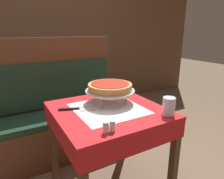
{
  "coord_description": "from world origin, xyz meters",
  "views": [
    {
      "loc": [
        -0.64,
        -1.18,
        1.3
      ],
      "look_at": [
        0.07,
        0.08,
        0.87
      ],
      "focal_mm": 32.0,
      "sensor_mm": 36.0,
      "label": 1
    }
  ],
  "objects_px": {
    "dining_table_front": "(108,121)",
    "pepper_shaker": "(112,126)",
    "water_glass_near": "(169,106)",
    "pizza_pan_stand": "(110,91)",
    "pizza_server": "(79,109)",
    "dining_table_rear": "(30,82)",
    "deep_dish_pizza": "(110,87)",
    "booth_bench": "(59,122)",
    "salt_shaker": "(106,128)",
    "condiment_caddy": "(24,71)"
  },
  "relations": [
    {
      "from": "condiment_caddy",
      "to": "pizza_server",
      "type": "bearing_deg",
      "value": -83.24
    },
    {
      "from": "booth_bench",
      "to": "pizza_server",
      "type": "height_order",
      "value": "booth_bench"
    },
    {
      "from": "dining_table_rear",
      "to": "pepper_shaker",
      "type": "xyz_separation_m",
      "value": [
        0.17,
        -1.87,
        0.14
      ]
    },
    {
      "from": "dining_table_rear",
      "to": "condiment_caddy",
      "type": "xyz_separation_m",
      "value": [
        -0.05,
        0.07,
        0.14
      ]
    },
    {
      "from": "dining_table_rear",
      "to": "condiment_caddy",
      "type": "distance_m",
      "value": 0.17
    },
    {
      "from": "water_glass_near",
      "to": "pepper_shaker",
      "type": "height_order",
      "value": "water_glass_near"
    },
    {
      "from": "deep_dish_pizza",
      "to": "water_glass_near",
      "type": "bearing_deg",
      "value": -61.77
    },
    {
      "from": "condiment_caddy",
      "to": "water_glass_near",
      "type": "bearing_deg",
      "value": -71.03
    },
    {
      "from": "condiment_caddy",
      "to": "dining_table_front",
      "type": "bearing_deg",
      "value": -77.16
    },
    {
      "from": "pepper_shaker",
      "to": "dining_table_rear",
      "type": "bearing_deg",
      "value": 95.32
    },
    {
      "from": "dining_table_rear",
      "to": "booth_bench",
      "type": "relative_size",
      "value": 0.56
    },
    {
      "from": "dining_table_rear",
      "to": "pizza_server",
      "type": "xyz_separation_m",
      "value": [
        0.13,
        -1.47,
        0.11
      ]
    },
    {
      "from": "salt_shaker",
      "to": "pepper_shaker",
      "type": "xyz_separation_m",
      "value": [
        0.04,
        0.0,
        -0.0
      ]
    },
    {
      "from": "booth_bench",
      "to": "condiment_caddy",
      "type": "bearing_deg",
      "value": 102.54
    },
    {
      "from": "pizza_pan_stand",
      "to": "condiment_caddy",
      "type": "relative_size",
      "value": 2.42
    },
    {
      "from": "salt_shaker",
      "to": "condiment_caddy",
      "type": "distance_m",
      "value": 1.94
    },
    {
      "from": "condiment_caddy",
      "to": "salt_shaker",
      "type": "bearing_deg",
      "value": -84.47
    },
    {
      "from": "dining_table_front",
      "to": "condiment_caddy",
      "type": "bearing_deg",
      "value": 102.84
    },
    {
      "from": "salt_shaker",
      "to": "pizza_pan_stand",
      "type": "bearing_deg",
      "value": 57.95
    },
    {
      "from": "dining_table_rear",
      "to": "pizza_pan_stand",
      "type": "bearing_deg",
      "value": -74.97
    },
    {
      "from": "water_glass_near",
      "to": "salt_shaker",
      "type": "xyz_separation_m",
      "value": [
        -0.47,
        -0.01,
        -0.03
      ]
    },
    {
      "from": "dining_table_front",
      "to": "condiment_caddy",
      "type": "height_order",
      "value": "condiment_caddy"
    },
    {
      "from": "dining_table_front",
      "to": "water_glass_near",
      "type": "relative_size",
      "value": 6.19
    },
    {
      "from": "pizza_server",
      "to": "salt_shaker",
      "type": "xyz_separation_m",
      "value": [
        0.01,
        -0.4,
        0.03
      ]
    },
    {
      "from": "pepper_shaker",
      "to": "booth_bench",
      "type": "bearing_deg",
      "value": 92.02
    },
    {
      "from": "dining_table_front",
      "to": "booth_bench",
      "type": "height_order",
      "value": "booth_bench"
    },
    {
      "from": "pizza_pan_stand",
      "to": "pizza_server",
      "type": "relative_size",
      "value": 1.45
    },
    {
      "from": "pepper_shaker",
      "to": "water_glass_near",
      "type": "bearing_deg",
      "value": 0.99
    },
    {
      "from": "pizza_pan_stand",
      "to": "water_glass_near",
      "type": "bearing_deg",
      "value": -61.77
    },
    {
      "from": "deep_dish_pizza",
      "to": "pizza_server",
      "type": "height_order",
      "value": "deep_dish_pizza"
    },
    {
      "from": "pepper_shaker",
      "to": "pizza_pan_stand",
      "type": "bearing_deg",
      "value": 62.26
    },
    {
      "from": "dining_table_rear",
      "to": "deep_dish_pizza",
      "type": "bearing_deg",
      "value": -74.97
    },
    {
      "from": "dining_table_rear",
      "to": "pizza_server",
      "type": "distance_m",
      "value": 1.48
    },
    {
      "from": "dining_table_rear",
      "to": "salt_shaker",
      "type": "height_order",
      "value": "salt_shaker"
    },
    {
      "from": "booth_bench",
      "to": "pepper_shaker",
      "type": "xyz_separation_m",
      "value": [
        0.04,
        -1.08,
        0.42
      ]
    },
    {
      "from": "booth_bench",
      "to": "salt_shaker",
      "type": "xyz_separation_m",
      "value": [
        -0.0,
        -1.08,
        0.43
      ]
    },
    {
      "from": "deep_dish_pizza",
      "to": "pizza_server",
      "type": "distance_m",
      "value": 0.29
    },
    {
      "from": "dining_table_rear",
      "to": "pepper_shaker",
      "type": "bearing_deg",
      "value": -84.68
    },
    {
      "from": "dining_table_front",
      "to": "pepper_shaker",
      "type": "bearing_deg",
      "value": -114.9
    },
    {
      "from": "dining_table_front",
      "to": "dining_table_rear",
      "type": "xyz_separation_m",
      "value": [
        -0.32,
        1.56,
        -0.01
      ]
    },
    {
      "from": "dining_table_front",
      "to": "deep_dish_pizza",
      "type": "xyz_separation_m",
      "value": [
        0.07,
        0.11,
        0.23
      ]
    },
    {
      "from": "booth_bench",
      "to": "salt_shaker",
      "type": "height_order",
      "value": "booth_bench"
    },
    {
      "from": "pizza_server",
      "to": "water_glass_near",
      "type": "distance_m",
      "value": 0.62
    },
    {
      "from": "water_glass_near",
      "to": "condiment_caddy",
      "type": "xyz_separation_m",
      "value": [
        -0.66,
        1.92,
        -0.03
      ]
    },
    {
      "from": "dining_table_front",
      "to": "pizza_pan_stand",
      "type": "distance_m",
      "value": 0.23
    },
    {
      "from": "salt_shaker",
      "to": "water_glass_near",
      "type": "bearing_deg",
      "value": 0.91
    },
    {
      "from": "salt_shaker",
      "to": "pepper_shaker",
      "type": "relative_size",
      "value": 1.04
    },
    {
      "from": "deep_dish_pizza",
      "to": "condiment_caddy",
      "type": "bearing_deg",
      "value": 106.3
    },
    {
      "from": "pizza_server",
      "to": "salt_shaker",
      "type": "relative_size",
      "value": 4.04
    },
    {
      "from": "dining_table_front",
      "to": "pepper_shaker",
      "type": "relative_size",
      "value": 12.09
    }
  ]
}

